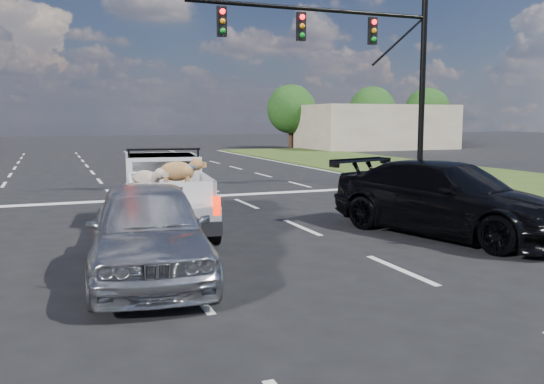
{
  "coord_description": "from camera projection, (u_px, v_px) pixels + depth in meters",
  "views": [
    {
      "loc": [
        -3.6,
        -7.88,
        2.49
      ],
      "look_at": [
        0.24,
        2.0,
        1.14
      ],
      "focal_mm": 38.0,
      "sensor_mm": 36.0,
      "label": 1
    }
  ],
  "objects": [
    {
      "name": "tree_far_d",
      "position": [
        291.0,
        109.0,
        49.36
      ],
      "size": [
        4.2,
        4.2,
        5.4
      ],
      "color": "#332114",
      "rests_on": "ground"
    },
    {
      "name": "ground",
      "position": [
        304.0,
        281.0,
        8.9
      ],
      "size": [
        160.0,
        160.0,
        0.0
      ],
      "primitive_type": "plane",
      "color": "black",
      "rests_on": "ground"
    },
    {
      "name": "road_markings",
      "position": [
        200.0,
        215.0,
        14.96
      ],
      "size": [
        17.75,
        60.0,
        0.01
      ],
      "color": "silver",
      "rests_on": "ground"
    },
    {
      "name": "building_right",
      "position": [
        376.0,
        127.0,
        48.01
      ],
      "size": [
        12.0,
        7.0,
        3.6
      ],
      "primitive_type": "cube",
      "color": "#C0B392",
      "rests_on": "ground"
    },
    {
      "name": "tree_far_f",
      "position": [
        427.0,
        110.0,
        54.39
      ],
      "size": [
        4.2,
        4.2,
        5.4
      ],
      "color": "#332114",
      "rests_on": "ground"
    },
    {
      "name": "tree_far_e",
      "position": [
        372.0,
        110.0,
        52.23
      ],
      "size": [
        4.2,
        4.2,
        5.4
      ],
      "color": "#332114",
      "rests_on": "ground"
    },
    {
      "name": "traffic_signal",
      "position": [
        367.0,
        56.0,
        20.59
      ],
      "size": [
        9.11,
        0.31,
        7.0
      ],
      "color": "black",
      "rests_on": "ground"
    },
    {
      "name": "black_coupe",
      "position": [
        448.0,
        198.0,
        12.33
      ],
      "size": [
        3.77,
        5.86,
        1.58
      ],
      "primitive_type": "imported",
      "rotation": [
        0.0,
        0.0,
        0.31
      ],
      "color": "black",
      "rests_on": "ground"
    },
    {
      "name": "pickup_truck",
      "position": [
        165.0,
        191.0,
        13.09
      ],
      "size": [
        2.3,
        5.04,
        1.83
      ],
      "rotation": [
        0.0,
        0.0,
        -0.12
      ],
      "color": "black",
      "rests_on": "ground"
    },
    {
      "name": "silver_sedan",
      "position": [
        148.0,
        230.0,
        9.02
      ],
      "size": [
        2.27,
        4.62,
        1.52
      ],
      "primitive_type": "imported",
      "rotation": [
        0.0,
        0.0,
        -0.11
      ],
      "color": "#AEAFB5",
      "rests_on": "ground"
    }
  ]
}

